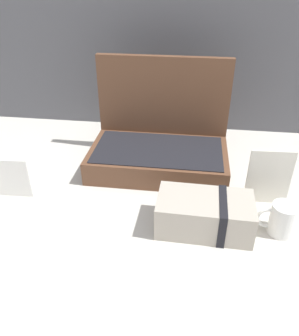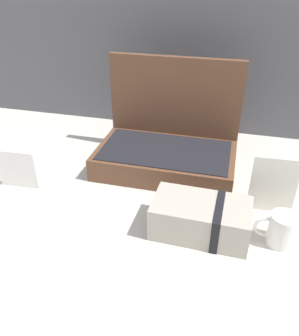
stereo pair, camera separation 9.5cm
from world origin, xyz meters
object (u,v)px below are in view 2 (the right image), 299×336
coffee_mug (281,230)px  poster_card_right (273,186)px  cream_toiletry_bag (202,218)px  open_suitcase (167,145)px  info_card_left (17,170)px

coffee_mug → poster_card_right: bearing=98.8°
cream_toiletry_bag → coffee_mug: bearing=2.9°
open_suitcase → coffee_mug: open_suitcase is taller
coffee_mug → open_suitcase: bearing=139.3°
info_card_left → poster_card_right: poster_card_right is taller
cream_toiletry_bag → info_card_left: (-0.59, 0.07, 0.02)m
info_card_left → coffee_mug: bearing=-7.3°
coffee_mug → info_card_left: size_ratio=0.82×
open_suitcase → poster_card_right: bearing=-27.8°
cream_toiletry_bag → poster_card_right: bearing=38.5°
cream_toiletry_bag → open_suitcase: bearing=116.9°
cream_toiletry_bag → info_card_left: info_card_left is taller
open_suitcase → info_card_left: 0.49m
coffee_mug → cream_toiletry_bag: bearing=-177.1°
open_suitcase → info_card_left: size_ratio=3.57×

